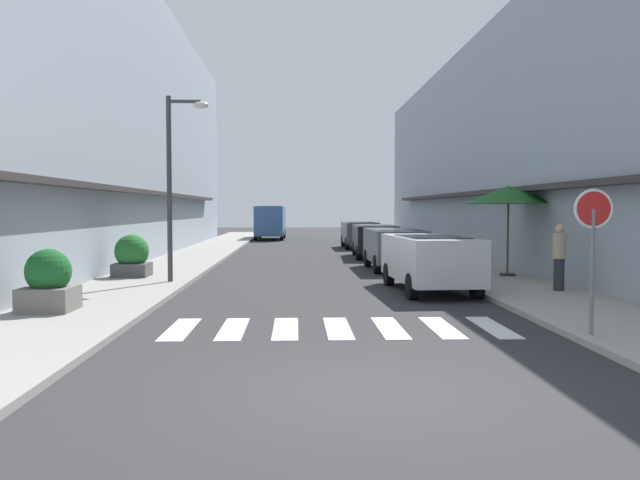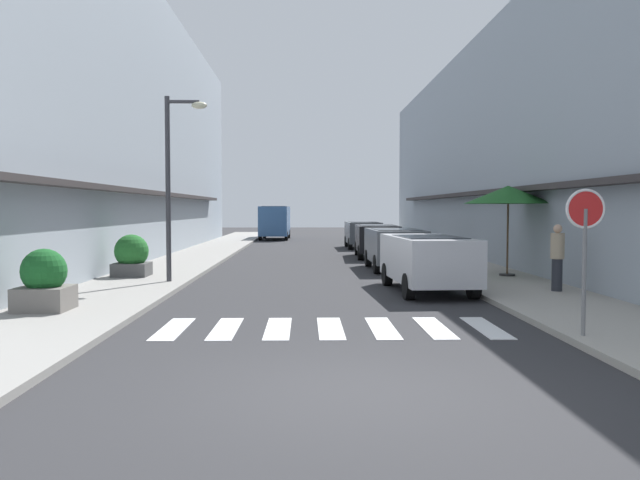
% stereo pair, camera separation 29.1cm
% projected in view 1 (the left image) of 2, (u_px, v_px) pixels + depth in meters
% --- Properties ---
extents(ground_plane, '(100.59, 100.59, 0.00)m').
position_uv_depth(ground_plane, '(315.00, 263.00, 25.93)').
color(ground_plane, '#2B2B2D').
extents(sidewalk_left, '(2.87, 64.01, 0.12)m').
position_uv_depth(sidewalk_left, '(184.00, 262.00, 25.73)').
color(sidewalk_left, gray).
rests_on(sidewalk_left, ground_plane).
extents(sidewalk_right, '(2.87, 64.01, 0.12)m').
position_uv_depth(sidewalk_right, '(445.00, 261.00, 26.12)').
color(sidewalk_right, '#9E998E').
rests_on(sidewalk_right, ground_plane).
extents(building_row_left, '(5.50, 43.15, 11.51)m').
position_uv_depth(building_row_left, '(92.00, 122.00, 26.60)').
color(building_row_left, '#939EA8').
rests_on(building_row_left, ground_plane).
extents(building_row_right, '(5.50, 43.15, 9.38)m').
position_uv_depth(building_row_right, '(531.00, 149.00, 27.32)').
color(building_row_right, '#939EA8').
rests_on(building_row_right, ground_plane).
extents(crosswalk, '(6.15, 2.20, 0.01)m').
position_uv_depth(crosswalk, '(338.00, 328.00, 11.79)').
color(crosswalk, silver).
rests_on(crosswalk, ground_plane).
extents(parked_car_near, '(1.98, 4.48, 1.47)m').
position_uv_depth(parked_car_near, '(430.00, 257.00, 16.96)').
color(parked_car_near, silver).
rests_on(parked_car_near, ground_plane).
extents(parked_car_mid, '(1.84, 4.10, 1.47)m').
position_uv_depth(parked_car_mid, '(394.00, 244.00, 23.06)').
color(parked_car_mid, '#4C5156').
rests_on(parked_car_mid, ground_plane).
extents(parked_car_far, '(1.93, 4.50, 1.47)m').
position_uv_depth(parked_car_far, '(375.00, 237.00, 28.87)').
color(parked_car_far, black).
rests_on(parked_car_far, ground_plane).
extents(parked_car_distant, '(1.83, 4.03, 1.47)m').
position_uv_depth(parked_car_distant, '(359.00, 232.00, 35.77)').
color(parked_car_distant, '#4C5156').
rests_on(parked_car_distant, ground_plane).
extents(delivery_van, '(2.09, 5.44, 2.37)m').
position_uv_depth(delivery_van, '(270.00, 220.00, 46.11)').
color(delivery_van, '#33598C').
rests_on(delivery_van, ground_plane).
extents(round_street_sign, '(0.65, 0.07, 2.38)m').
position_uv_depth(round_street_sign, '(593.00, 224.00, 10.50)').
color(round_street_sign, slate).
rests_on(round_street_sign, sidewalk_right).
extents(street_lamp, '(1.19, 0.28, 5.22)m').
position_uv_depth(street_lamp, '(176.00, 168.00, 18.22)').
color(street_lamp, '#38383D').
rests_on(street_lamp, sidewalk_left).
extents(cafe_umbrella, '(2.69, 2.69, 2.77)m').
position_uv_depth(cafe_umbrella, '(508.00, 195.00, 19.91)').
color(cafe_umbrella, '#262626').
rests_on(cafe_umbrella, sidewalk_right).
extents(planter_corner, '(1.01, 1.01, 1.26)m').
position_uv_depth(planter_corner, '(48.00, 282.00, 13.04)').
color(planter_corner, slate).
rests_on(planter_corner, sidewalk_left).
extents(planter_midblock, '(1.04, 1.04, 1.28)m').
position_uv_depth(planter_midblock, '(132.00, 257.00, 19.73)').
color(planter_midblock, '#4C4C4C').
rests_on(planter_midblock, sidewalk_left).
extents(pedestrian_walking_near, '(0.34, 0.34, 1.67)m').
position_uv_depth(pedestrian_walking_near, '(559.00, 256.00, 16.27)').
color(pedestrian_walking_near, '#282B33').
rests_on(pedestrian_walking_near, sidewalk_right).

